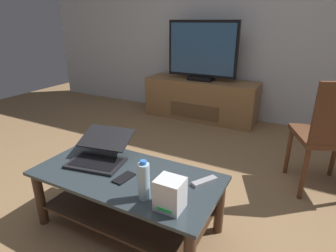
% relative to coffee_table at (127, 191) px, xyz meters
% --- Properties ---
extents(ground_plane, '(7.68, 7.68, 0.00)m').
position_rel_coffee_table_xyz_m(ground_plane, '(0.05, 0.10, -0.27)').
color(ground_plane, olive).
extents(back_wall, '(6.40, 0.12, 2.80)m').
position_rel_coffee_table_xyz_m(back_wall, '(0.05, 2.57, 1.13)').
color(back_wall, silver).
rests_on(back_wall, ground).
extents(coffee_table, '(1.16, 0.57, 0.40)m').
position_rel_coffee_table_xyz_m(coffee_table, '(0.00, 0.00, 0.00)').
color(coffee_table, '#2D383D').
rests_on(coffee_table, ground).
extents(media_cabinet, '(1.50, 0.46, 0.53)m').
position_rel_coffee_table_xyz_m(media_cabinet, '(-0.39, 2.25, -0.00)').
color(media_cabinet, olive).
rests_on(media_cabinet, ground).
extents(television, '(0.93, 0.20, 0.75)m').
position_rel_coffee_table_xyz_m(television, '(-0.39, 2.23, 0.63)').
color(television, black).
rests_on(television, media_cabinet).
extents(dining_chair, '(0.57, 0.57, 0.91)m').
position_rel_coffee_table_xyz_m(dining_chair, '(1.11, 1.03, 0.24)').
color(dining_chair, '#59331E').
rests_on(dining_chair, ground).
extents(laptop, '(0.41, 0.43, 0.17)m').
position_rel_coffee_table_xyz_m(laptop, '(-0.26, 0.07, 0.18)').
color(laptop, black).
rests_on(laptop, coffee_table).
extents(router_box, '(0.14, 0.12, 0.16)m').
position_rel_coffee_table_xyz_m(router_box, '(0.39, -0.16, 0.21)').
color(router_box, silver).
rests_on(router_box, coffee_table).
extents(water_bottle_near, '(0.06, 0.06, 0.22)m').
position_rel_coffee_table_xyz_m(water_bottle_near, '(0.23, -0.15, 0.23)').
color(water_bottle_near, silver).
rests_on(water_bottle_near, coffee_table).
extents(cell_phone, '(0.08, 0.15, 0.01)m').
position_rel_coffee_table_xyz_m(cell_phone, '(0.02, -0.05, 0.13)').
color(cell_phone, black).
rests_on(cell_phone, coffee_table).
extents(tv_remote, '(0.12, 0.16, 0.02)m').
position_rel_coffee_table_xyz_m(tv_remote, '(0.46, 0.13, 0.14)').
color(tv_remote, '#99999E').
rests_on(tv_remote, coffee_table).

